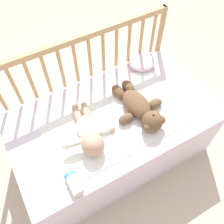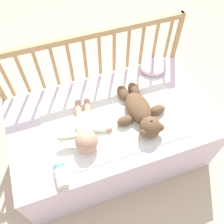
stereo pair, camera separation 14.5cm
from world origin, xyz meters
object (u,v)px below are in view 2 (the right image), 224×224
at_px(small_pillow, 153,67).
at_px(baby, 85,130).
at_px(teddy_bear, 141,112).
at_px(baby_bottle, 61,174).

bearing_deg(small_pillow, baby, -149.32).
distance_m(teddy_bear, baby_bottle, 0.57).
xyz_separation_m(teddy_bear, baby_bottle, (-0.53, -0.21, -0.02)).
relative_size(baby, baby_bottle, 2.55).
height_order(baby_bottle, small_pillow, baby_bottle).
height_order(baby, baby_bottle, baby).
relative_size(teddy_bear, small_pillow, 2.35).
relative_size(baby_bottle, small_pillow, 0.84).
height_order(teddy_bear, small_pillow, teddy_bear).
relative_size(teddy_bear, baby_bottle, 2.80).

